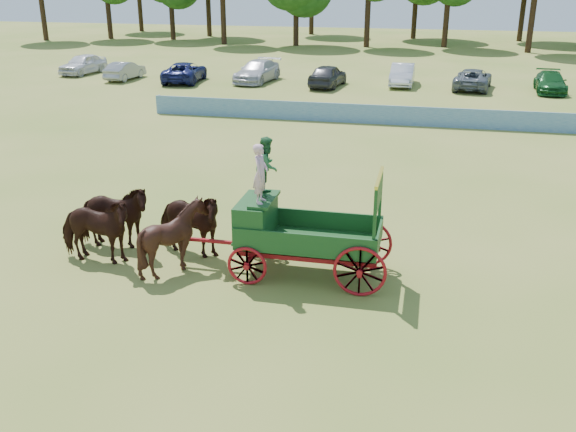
% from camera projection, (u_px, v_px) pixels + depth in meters
% --- Properties ---
extents(ground, '(160.00, 160.00, 0.00)m').
position_uv_depth(ground, '(357.00, 262.00, 18.58)').
color(ground, olive).
rests_on(ground, ground).
extents(horse_lead_left, '(2.39, 1.10, 2.01)m').
position_uv_depth(horse_lead_left, '(95.00, 230.00, 18.19)').
color(horse_lead_left, '#32160E').
rests_on(horse_lead_left, ground).
extents(horse_lead_right, '(2.49, 1.35, 2.01)m').
position_uv_depth(horse_lead_right, '(113.00, 217.00, 19.19)').
color(horse_lead_right, '#32160E').
rests_on(horse_lead_right, ground).
extents(horse_wheel_left, '(2.14, 1.98, 2.02)m').
position_uv_depth(horse_wheel_left, '(174.00, 237.00, 17.70)').
color(horse_wheel_left, '#32160E').
rests_on(horse_wheel_left, ground).
extents(horse_wheel_right, '(2.58, 1.64, 2.01)m').
position_uv_depth(horse_wheel_right, '(188.00, 223.00, 18.70)').
color(horse_wheel_right, '#32160E').
rests_on(horse_wheel_right, ground).
extents(farm_dray, '(6.00, 2.00, 3.76)m').
position_uv_depth(farm_dray, '(283.00, 216.00, 17.39)').
color(farm_dray, '#A5101A').
rests_on(farm_dray, ground).
extents(sponsor_banner, '(26.00, 0.08, 1.05)m').
position_uv_depth(sponsor_banner, '(379.00, 115.00, 34.99)').
color(sponsor_banner, '#1B5692').
rests_on(sponsor_banner, ground).
extents(parked_cars, '(37.95, 7.15, 1.60)m').
position_uv_depth(parked_cars, '(296.00, 73.00, 47.37)').
color(parked_cars, silver).
rests_on(parked_cars, ground).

